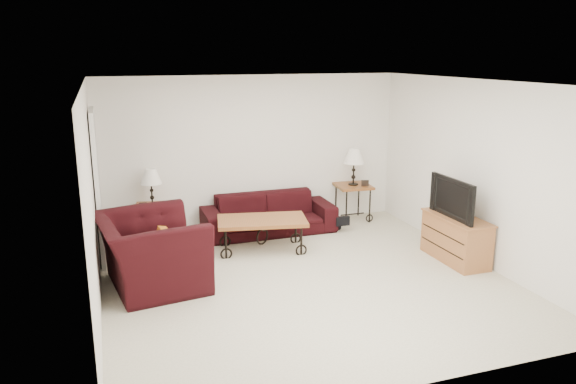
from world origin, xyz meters
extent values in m
plane|color=beige|center=(0.00, 0.00, 0.00)|extent=(5.00, 5.00, 0.00)
cube|color=white|center=(0.00, 2.50, 1.25)|extent=(5.00, 0.02, 2.50)
cube|color=white|center=(0.00, -2.50, 1.25)|extent=(5.00, 0.02, 2.50)
cube|color=white|center=(-2.50, 0.00, 1.25)|extent=(0.02, 5.00, 2.50)
cube|color=white|center=(2.50, 0.00, 1.25)|extent=(0.02, 5.00, 2.50)
plane|color=white|center=(0.00, 0.00, 2.50)|extent=(5.00, 5.00, 0.00)
cube|color=black|center=(-2.47, 1.65, 1.02)|extent=(0.08, 0.94, 2.04)
imported|color=black|center=(0.12, 2.02, 0.31)|extent=(2.12, 0.83, 0.62)
cube|color=brown|center=(-1.69, 2.20, 0.28)|extent=(0.60, 0.60, 0.57)
cube|color=brown|center=(1.69, 2.20, 0.32)|extent=(0.62, 0.62, 0.63)
cube|color=black|center=(-1.84, 2.05, 0.62)|extent=(0.11, 0.02, 0.09)
cube|color=black|center=(1.84, 2.05, 0.68)|extent=(0.13, 0.05, 0.11)
cube|color=brown|center=(-0.22, 1.24, 0.24)|extent=(1.39, 0.92, 0.48)
imported|color=black|center=(-1.88, 0.46, 0.45)|extent=(1.39, 1.53, 0.89)
cube|color=#C66919|center=(-1.73, 0.41, 0.52)|extent=(0.16, 0.42, 0.40)
cube|color=#B06F41|center=(2.23, -0.02, 0.32)|extent=(0.44, 1.06, 0.64)
imported|color=black|center=(2.21, -0.02, 0.91)|extent=(0.13, 0.95, 0.55)
ellipsoid|color=black|center=(1.24, 1.75, 0.23)|extent=(0.44, 0.39, 0.47)
camera|label=1|loc=(-2.33, -6.19, 2.84)|focal=34.43mm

